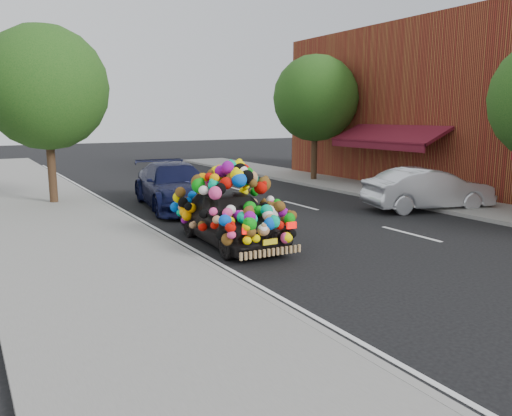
# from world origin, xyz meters

# --- Properties ---
(ground) EXTENTS (100.00, 100.00, 0.00)m
(ground) POSITION_xyz_m (0.00, 0.00, 0.00)
(ground) COLOR black
(ground) RESTS_ON ground
(sidewalk) EXTENTS (4.00, 60.00, 0.12)m
(sidewalk) POSITION_xyz_m (-4.30, 0.00, 0.06)
(sidewalk) COLOR gray
(sidewalk) RESTS_ON ground
(kerb) EXTENTS (0.15, 60.00, 0.13)m
(kerb) POSITION_xyz_m (-2.35, 0.00, 0.07)
(kerb) COLOR gray
(kerb) RESTS_ON ground
(footpath_far) EXTENTS (3.00, 40.00, 0.12)m
(footpath_far) POSITION_xyz_m (8.20, 3.00, 0.06)
(footpath_far) COLOR gray
(footpath_far) RESTS_ON ground
(lane_markings) EXTENTS (6.00, 50.00, 0.01)m
(lane_markings) POSITION_xyz_m (3.60, 0.00, 0.01)
(lane_markings) COLOR silver
(lane_markings) RESTS_ON ground
(tree_near_sidewalk) EXTENTS (4.20, 4.20, 6.13)m
(tree_near_sidewalk) POSITION_xyz_m (-3.80, 9.50, 4.02)
(tree_near_sidewalk) COLOR #332114
(tree_near_sidewalk) RESTS_ON ground
(tree_far_b) EXTENTS (4.00, 4.00, 5.90)m
(tree_far_b) POSITION_xyz_m (8.00, 10.00, 3.89)
(tree_far_b) COLOR #332114
(tree_far_b) RESTS_ON ground
(plush_art_car) EXTENTS (2.14, 4.20, 1.98)m
(plush_art_car) POSITION_xyz_m (-0.96, 1.62, 1.00)
(plush_art_car) COLOR black
(plush_art_car) RESTS_ON ground
(navy_sedan) EXTENTS (2.80, 5.45, 1.51)m
(navy_sedan) POSITION_xyz_m (-0.30, 6.92, 0.76)
(navy_sedan) COLOR black
(navy_sedan) RESTS_ON ground
(silver_hatchback) EXTENTS (4.49, 2.63, 1.40)m
(silver_hatchback) POSITION_xyz_m (6.78, 2.17, 0.70)
(silver_hatchback) COLOR silver
(silver_hatchback) RESTS_ON ground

